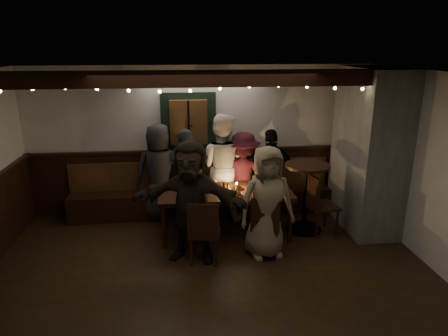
{
  "coord_description": "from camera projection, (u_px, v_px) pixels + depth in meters",
  "views": [
    {
      "loc": [
        -0.34,
        -4.4,
        2.92
      ],
      "look_at": [
        0.32,
        1.6,
        1.05
      ],
      "focal_mm": 32.0,
      "sensor_mm": 36.0,
      "label": 1
    }
  ],
  "objects": [
    {
      "name": "room",
      "position": [
        272.0,
        168.0,
        6.23
      ],
      "size": [
        6.02,
        5.01,
        2.62
      ],
      "color": "black",
      "rests_on": "ground"
    },
    {
      "name": "dining_table",
      "position": [
        225.0,
        195.0,
        6.24
      ],
      "size": [
        2.07,
        0.89,
        0.9
      ],
      "color": "black",
      "rests_on": "ground"
    },
    {
      "name": "chair_near_left",
      "position": [
        204.0,
        229.0,
        5.42
      ],
      "size": [
        0.48,
        0.48,
        0.93
      ],
      "color": "black",
      "rests_on": "ground"
    },
    {
      "name": "chair_near_right",
      "position": [
        266.0,
        223.0,
        5.65
      ],
      "size": [
        0.52,
        0.52,
        0.9
      ],
      "color": "black",
      "rests_on": "ground"
    },
    {
      "name": "chair_end",
      "position": [
        317.0,
        201.0,
        6.31
      ],
      "size": [
        0.51,
        0.51,
        0.98
      ],
      "color": "black",
      "rests_on": "ground"
    },
    {
      "name": "high_top",
      "position": [
        306.0,
        189.0,
        6.38
      ],
      "size": [
        0.7,
        0.7,
        1.12
      ],
      "color": "black",
      "rests_on": "ground"
    },
    {
      "name": "person_a",
      "position": [
        160.0,
        172.0,
        6.81
      ],
      "size": [
        0.85,
        0.59,
        1.68
      ],
      "primitive_type": "imported",
      "rotation": [
        0.0,
        0.0,
        3.21
      ],
      "color": "#232326",
      "rests_on": "ground"
    },
    {
      "name": "person_b",
      "position": [
        186.0,
        175.0,
        6.76
      ],
      "size": [
        0.63,
        0.45,
        1.61
      ],
      "primitive_type": "imported",
      "rotation": [
        0.0,
        0.0,
        3.03
      ],
      "color": "black",
      "rests_on": "ground"
    },
    {
      "name": "person_c",
      "position": [
        221.0,
        167.0,
        6.86
      ],
      "size": [
        1.09,
        0.98,
        1.83
      ],
      "primitive_type": "imported",
      "rotation": [
        0.0,
        0.0,
        2.74
      ],
      "color": "white",
      "rests_on": "ground"
    },
    {
      "name": "person_d",
      "position": [
        243.0,
        176.0,
        6.87
      ],
      "size": [
        1.07,
        0.72,
        1.53
      ],
      "primitive_type": "imported",
      "rotation": [
        0.0,
        0.0,
        2.98
      ],
      "color": "#3F1520",
      "rests_on": "ground"
    },
    {
      "name": "person_e",
      "position": [
        271.0,
        172.0,
        7.04
      ],
      "size": [
        0.93,
        0.45,
        1.54
      ],
      "primitive_type": "imported",
      "rotation": [
        0.0,
        0.0,
        3.22
      ],
      "color": "black",
      "rests_on": "ground"
    },
    {
      "name": "person_f",
      "position": [
        191.0,
        201.0,
        5.47
      ],
      "size": [
        1.68,
        0.98,
        1.73
      ],
      "primitive_type": "imported",
      "rotation": [
        0.0,
        0.0,
        -0.31
      ],
      "color": "black",
      "rests_on": "ground"
    },
    {
      "name": "person_g",
      "position": [
        267.0,
        202.0,
        5.58
      ],
      "size": [
        0.86,
        0.63,
        1.62
      ],
      "primitive_type": "imported",
      "rotation": [
        0.0,
        0.0,
        0.15
      ],
      "color": "gray",
      "rests_on": "ground"
    }
  ]
}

